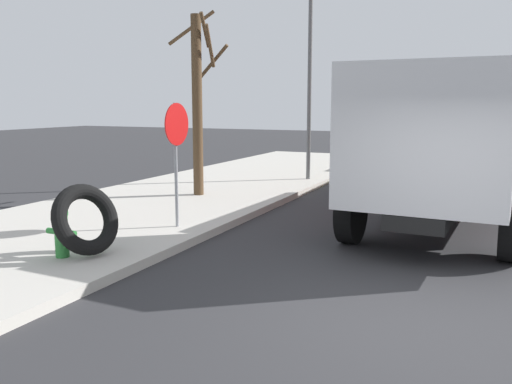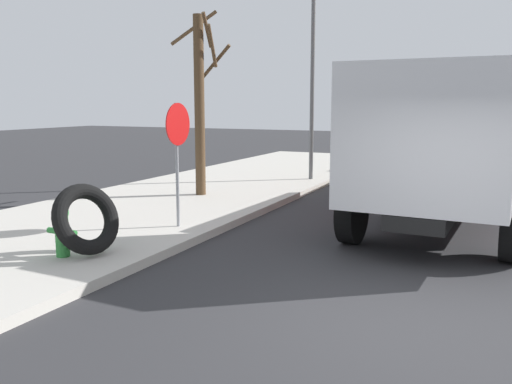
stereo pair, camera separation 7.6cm
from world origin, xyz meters
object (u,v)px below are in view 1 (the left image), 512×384
stop_sign (176,142)px  street_light_pole (310,76)px  fire_hydrant (62,230)px  bare_tree (198,99)px  dump_truck_yellow (487,128)px  dump_truck_red (448,144)px  loose_tire (86,219)px

stop_sign → street_light_pole: bearing=-1.0°
fire_hydrant → stop_sign: 2.72m
stop_sign → bare_tree: bearing=23.8°
stop_sign → dump_truck_yellow: dump_truck_yellow is taller
stop_sign → bare_tree: (3.27, 1.44, 0.78)m
fire_hydrant → dump_truck_red: 7.20m
bare_tree → fire_hydrant: bearing=-170.4°
fire_hydrant → stop_sign: (2.41, -0.48, 1.15)m
stop_sign → dump_truck_yellow: (10.34, -4.91, -0.11)m
bare_tree → street_light_pole: size_ratio=0.75×
stop_sign → bare_tree: 3.66m
loose_tire → stop_sign: bearing=-5.3°
loose_tire → stop_sign: (2.20, -0.20, 1.02)m
street_light_pole → dump_truck_red: bearing=-134.9°
dump_truck_yellow → bare_tree: size_ratio=1.55×
fire_hydrant → bare_tree: size_ratio=0.17×
stop_sign → loose_tire: bearing=174.7°
loose_tire → street_light_pole: (9.23, -0.33, 2.47)m
loose_tire → street_light_pole: street_light_pole is taller
dump_truck_yellow → street_light_pole: 6.02m
dump_truck_red → bare_tree: (0.49, 5.84, 0.88)m
stop_sign → fire_hydrant: bearing=168.8°
fire_hydrant → loose_tire: (0.22, -0.27, 0.14)m
stop_sign → dump_truck_red: bearing=-57.7°
street_light_pole → loose_tire: bearing=178.0°
stop_sign → dump_truck_yellow: bearing=-25.4°
fire_hydrant → dump_truck_yellow: (12.76, -5.39, 1.05)m
bare_tree → street_light_pole: street_light_pole is taller
bare_tree → street_light_pole: bearing=-22.6°
loose_tire → street_light_pole: size_ratio=0.18×
stop_sign → dump_truck_red: 5.20m
dump_truck_red → dump_truck_yellow: bearing=-3.9°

